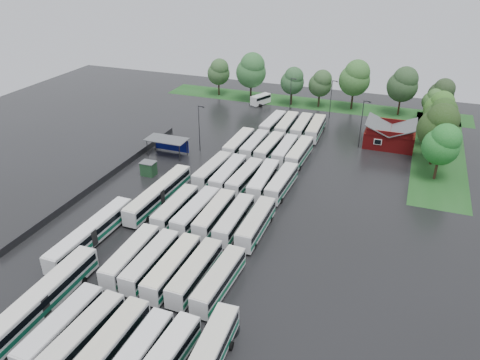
% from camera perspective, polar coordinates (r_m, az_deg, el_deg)
% --- Properties ---
extents(ground, '(160.00, 160.00, 0.00)m').
position_cam_1_polar(ground, '(71.49, -4.92, -5.65)').
color(ground, black).
rests_on(ground, ground).
extents(brick_building, '(10.07, 8.60, 5.39)m').
position_cam_1_polar(brick_building, '(103.42, 17.76, 5.03)').
color(brick_building, maroon).
rests_on(brick_building, ground).
extents(wash_shed, '(8.20, 4.20, 3.58)m').
position_cam_1_polar(wash_shed, '(94.67, -8.80, 4.74)').
color(wash_shed, '#2D2D30').
rests_on(wash_shed, ground).
extents(utility_hut, '(2.70, 2.20, 2.62)m').
position_cam_1_polar(utility_hut, '(87.50, -11.09, 1.40)').
color(utility_hut, '#183C1F').
rests_on(utility_hut, ground).
extents(grass_strip_north, '(80.00, 10.00, 0.01)m').
position_cam_1_polar(grass_strip_north, '(127.22, 8.52, 9.22)').
color(grass_strip_north, '#1A4B19').
rests_on(grass_strip_north, ground).
extents(grass_strip_east, '(10.00, 50.00, 0.01)m').
position_cam_1_polar(grass_strip_east, '(104.34, 23.06, 3.19)').
color(grass_strip_east, '#1A4B19').
rests_on(grass_strip_east, ground).
extents(west_fence, '(0.10, 50.00, 1.20)m').
position_cam_1_polar(west_fence, '(87.59, -15.94, 0.32)').
color(west_fence, '#2D2D30').
rests_on(west_fence, ground).
extents(bus_r0c0, '(2.66, 11.73, 3.26)m').
position_cam_1_polar(bus_r0c0, '(55.75, -20.98, -16.47)').
color(bus_r0c0, silver).
rests_on(bus_r0c0, ground).
extents(bus_r0c1, '(2.93, 11.38, 3.14)m').
position_cam_1_polar(bus_r0c1, '(54.32, -18.49, -17.43)').
color(bus_r0c1, silver).
rests_on(bus_r0c1, ground).
extents(bus_r0c2, '(2.64, 11.96, 3.32)m').
position_cam_1_polar(bus_r0c2, '(52.28, -15.64, -18.91)').
color(bus_r0c2, silver).
rests_on(bus_r0c2, ground).
extents(bus_r0c3, '(2.45, 11.32, 3.15)m').
position_cam_1_polar(bus_r0c3, '(50.80, -12.50, -20.30)').
color(bus_r0c3, silver).
rests_on(bus_r0c3, ground).
extents(bus_r1c0, '(2.80, 11.65, 3.22)m').
position_cam_1_polar(bus_r1c0, '(63.77, -13.13, -8.98)').
color(bus_r1c0, silver).
rests_on(bus_r1c0, ground).
extents(bus_r1c1, '(2.46, 11.47, 3.19)m').
position_cam_1_polar(bus_r1c1, '(62.30, -10.81, -9.70)').
color(bus_r1c1, silver).
rests_on(bus_r1c1, ground).
extents(bus_r1c2, '(2.55, 11.81, 3.28)m').
position_cam_1_polar(bus_r1c2, '(60.73, -8.25, -10.50)').
color(bus_r1c2, silver).
rests_on(bus_r1c2, ground).
extents(bus_r1c3, '(2.61, 11.63, 3.23)m').
position_cam_1_polar(bus_r1c3, '(59.70, -5.46, -11.11)').
color(bus_r1c3, silver).
rests_on(bus_r1c3, ground).
extents(bus_r1c4, '(2.81, 11.42, 3.16)m').
position_cam_1_polar(bus_r1c4, '(58.38, -2.54, -12.06)').
color(bus_r1c4, silver).
rests_on(bus_r1c4, ground).
extents(bus_r2c0, '(2.53, 11.45, 3.18)m').
position_cam_1_polar(bus_r2c0, '(73.08, -7.85, -3.42)').
color(bus_r2c0, silver).
rests_on(bus_r2c0, ground).
extents(bus_r2c1, '(2.92, 11.98, 3.31)m').
position_cam_1_polar(bus_r2c1, '(71.68, -5.37, -3.86)').
color(bus_r2c1, silver).
rests_on(bus_r2c1, ground).
extents(bus_r2c2, '(2.52, 11.52, 3.20)m').
position_cam_1_polar(bus_r2c2, '(70.96, -3.11, -4.18)').
color(bus_r2c2, silver).
rests_on(bus_r2c2, ground).
extents(bus_r2c3, '(2.63, 11.65, 3.23)m').
position_cam_1_polar(bus_r2c3, '(69.52, -0.70, -4.84)').
color(bus_r2c3, silver).
rests_on(bus_r2c3, ground).
extents(bus_r2c4, '(2.53, 11.73, 3.26)m').
position_cam_1_polar(bus_r2c4, '(68.66, 1.97, -5.29)').
color(bus_r2c4, silver).
rests_on(bus_r2c4, ground).
extents(bus_r3c0, '(3.04, 11.69, 3.22)m').
position_cam_1_polar(bus_r3c0, '(84.23, -3.35, 1.18)').
color(bus_r3c0, silver).
rests_on(bus_r3c0, ground).
extents(bus_r3c1, '(2.58, 11.94, 3.32)m').
position_cam_1_polar(bus_r3c1, '(82.59, -1.42, 0.71)').
color(bus_r3c1, silver).
rests_on(bus_r3c1, ground).
extents(bus_r3c2, '(3.01, 11.64, 3.21)m').
position_cam_1_polar(bus_r3c2, '(81.52, 0.60, 0.29)').
color(bus_r3c2, silver).
rests_on(bus_r3c2, ground).
extents(bus_r3c3, '(2.87, 12.00, 3.32)m').
position_cam_1_polar(bus_r3c3, '(80.65, 2.87, -0.01)').
color(bus_r3c3, silver).
rests_on(bus_r3c3, ground).
extents(bus_r3c4, '(2.82, 11.55, 3.19)m').
position_cam_1_polar(bus_r3c4, '(80.13, 5.11, -0.34)').
color(bus_r3c4, silver).
rests_on(bus_r3c4, ground).
extents(bus_r4c0, '(2.54, 11.88, 3.31)m').
position_cam_1_polar(bus_r4c0, '(95.18, -0.14, 4.43)').
color(bus_r4c0, silver).
rests_on(bus_r4c0, ground).
extents(bus_r4c1, '(2.53, 11.50, 3.20)m').
position_cam_1_polar(bus_r4c1, '(94.61, 1.80, 4.23)').
color(bus_r4c1, silver).
rests_on(bus_r4c1, ground).
extents(bus_r4c2, '(2.86, 11.73, 3.24)m').
position_cam_1_polar(bus_r4c2, '(93.53, 3.62, 3.93)').
color(bus_r4c2, silver).
rests_on(bus_r4c2, ground).
extents(bus_r4c3, '(2.49, 11.42, 3.17)m').
position_cam_1_polar(bus_r4c3, '(92.63, 5.52, 3.59)').
color(bus_r4c3, silver).
rests_on(bus_r4c3, ground).
extents(bus_r4c4, '(2.81, 11.80, 3.27)m').
position_cam_1_polar(bus_r4c4, '(91.79, 7.26, 3.30)').
color(bus_r4c4, silver).
rests_on(bus_r4c4, ground).
extents(bus_r5c1, '(2.95, 11.72, 3.24)m').
position_cam_1_polar(bus_r5c1, '(106.33, 4.03, 6.84)').
color(bus_r5c1, silver).
rests_on(bus_r5c1, ground).
extents(bus_r5c2, '(2.68, 11.88, 3.30)m').
position_cam_1_polar(bus_r5c2, '(105.56, 5.73, 6.64)').
color(bus_r5c2, silver).
rests_on(bus_r5c2, ground).
extents(bus_r5c3, '(2.72, 11.87, 3.29)m').
position_cam_1_polar(bus_r5c3, '(105.02, 7.52, 6.42)').
color(bus_r5c3, silver).
rests_on(bus_r5c3, ground).
extents(bus_r5c4, '(2.87, 11.84, 3.28)m').
position_cam_1_polar(bus_r5c4, '(104.60, 9.20, 6.21)').
color(bus_r5c4, silver).
rests_on(bus_r5c4, ground).
extents(artic_bus_west_a, '(2.71, 17.76, 3.29)m').
position_cam_1_polar(artic_bus_west_a, '(60.07, -22.93, -13.22)').
color(artic_bus_west_a, silver).
rests_on(artic_bus_west_a, ground).
extents(artic_bus_west_b, '(2.93, 17.47, 3.23)m').
position_cam_1_polar(artic_bus_west_b, '(77.48, -9.86, -1.65)').
color(artic_bus_west_b, silver).
rests_on(artic_bus_west_b, ground).
extents(artic_bus_west_c, '(2.68, 17.16, 3.18)m').
position_cam_1_polar(artic_bus_west_c, '(69.74, -17.68, -6.20)').
color(artic_bus_west_c, silver).
rests_on(artic_bus_west_c, ground).
extents(minibus, '(4.32, 6.16, 2.53)m').
position_cam_1_polar(minibus, '(124.86, 2.53, 9.82)').
color(minibus, white).
rests_on(minibus, ground).
extents(tree_north_0, '(6.17, 6.17, 10.22)m').
position_cam_1_polar(tree_north_0, '(131.57, -2.59, 13.06)').
color(tree_north_0, '#362316').
rests_on(tree_north_0, ground).
extents(tree_north_1, '(7.89, 7.89, 13.07)m').
position_cam_1_polar(tree_north_1, '(125.58, 1.41, 13.26)').
color(tree_north_1, black).
rests_on(tree_north_1, ground).
extents(tree_north_2, '(6.08, 6.08, 10.07)m').
position_cam_1_polar(tree_north_2, '(123.72, 6.45, 11.96)').
color(tree_north_2, '#3A251A').
rests_on(tree_north_2, ground).
extents(tree_north_3, '(5.94, 5.92, 9.81)m').
position_cam_1_polar(tree_north_3, '(123.02, 9.83, 11.57)').
color(tree_north_3, '#3C2E1E').
rests_on(tree_north_3, ground).
extents(tree_north_4, '(7.72, 7.72, 12.78)m').
position_cam_1_polar(tree_north_4, '(122.33, 13.88, 12.02)').
color(tree_north_4, black).
rests_on(tree_north_4, ground).
extents(tree_north_5, '(7.33, 7.33, 12.14)m').
position_cam_1_polar(tree_north_5, '(121.33, 19.29, 10.98)').
color(tree_north_5, '#3B2314').
rests_on(tree_north_5, ground).
extents(tree_north_6, '(6.05, 6.05, 10.02)m').
position_cam_1_polar(tree_north_6, '(122.38, 23.40, 9.73)').
color(tree_north_6, black).
rests_on(tree_north_6, ground).
extents(tree_east_0, '(6.49, 6.49, 10.74)m').
position_cam_1_polar(tree_east_0, '(89.30, 23.46, 4.05)').
color(tree_east_0, '#3D2719').
rests_on(tree_east_0, ground).
extents(tree_east_1, '(7.46, 7.46, 12.35)m').
position_cam_1_polar(tree_east_1, '(94.83, 23.11, 6.08)').
color(tree_east_1, black).
rests_on(tree_east_1, ground).
extents(tree_east_2, '(6.53, 6.53, 10.82)m').
position_cam_1_polar(tree_east_2, '(103.84, 23.28, 7.19)').
color(tree_east_2, black).
rests_on(tree_east_2, ground).
extents(tree_east_3, '(6.29, 6.29, 10.41)m').
position_cam_1_polar(tree_east_3, '(110.10, 23.16, 8.13)').
color(tree_east_3, '#3B271C').
rests_on(tree_east_3, ground).
extents(tree_east_4, '(4.83, 4.83, 8.00)m').
position_cam_1_polar(tree_east_4, '(120.42, 22.50, 8.98)').
color(tree_east_4, black).
rests_on(tree_east_4, ground).
extents(lamp_post_ne, '(1.56, 0.30, 10.12)m').
position_cam_1_polar(lamp_post_ne, '(99.24, 14.68, 7.01)').
color(lamp_post_ne, '#2D2D30').
rests_on(lamp_post_ne, ground).
extents(lamp_post_nw, '(1.49, 0.29, 9.69)m').
position_cam_1_polar(lamp_post_nw, '(94.68, -4.94, 6.68)').
color(lamp_post_nw, '#2D2D30').
rests_on(lamp_post_nw, ground).
extents(lamp_post_back_w, '(1.39, 0.27, 9.02)m').
position_cam_1_polar(lamp_post_back_w, '(117.05, 6.24, 10.46)').
color(lamp_post_back_w, '#2D2D30').
rests_on(lamp_post_back_w, ground).
extents(lamp_post_back_e, '(1.43, 0.28, 9.30)m').
position_cam_1_polar(lamp_post_back_e, '(115.41, 11.10, 9.95)').
color(lamp_post_back_e, '#2D2D30').
rests_on(lamp_post_back_e, ground).
extents(puddle_0, '(5.72, 5.72, 0.01)m').
position_cam_1_polar(puddle_0, '(57.73, -16.26, -16.21)').
color(puddle_0, black).
rests_on(puddle_0, ground).
extents(puddle_1, '(4.06, 4.06, 0.01)m').
position_cam_1_polar(puddle_1, '(52.77, -11.12, -20.59)').
color(puddle_1, black).
rests_on(puddle_1, ground).
extents(puddle_2, '(5.46, 5.46, 0.01)m').
position_cam_1_polar(puddle_2, '(78.70, -9.21, -2.61)').
color(puddle_2, black).
rests_on(puddle_2, ground).
extents(puddle_3, '(5.19, 5.19, 0.01)m').
position_cam_1_polar(puddle_3, '(68.61, -3.31, -7.15)').
color(puddle_3, black).
rests_on(puddle_3, ground).
extents(puddle_4, '(4.08, 4.08, 0.01)m').
position_cam_1_polar(puddle_4, '(54.79, -2.21, -17.71)').
color(puddle_4, black).
rests_on(puddle_4, ground).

